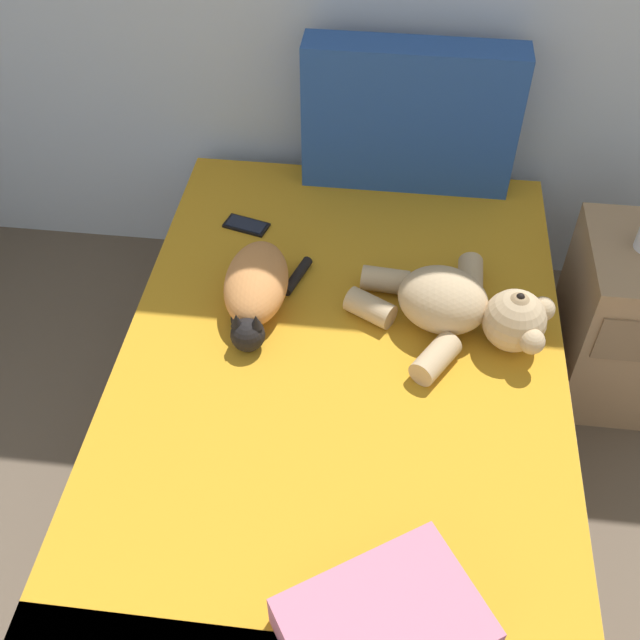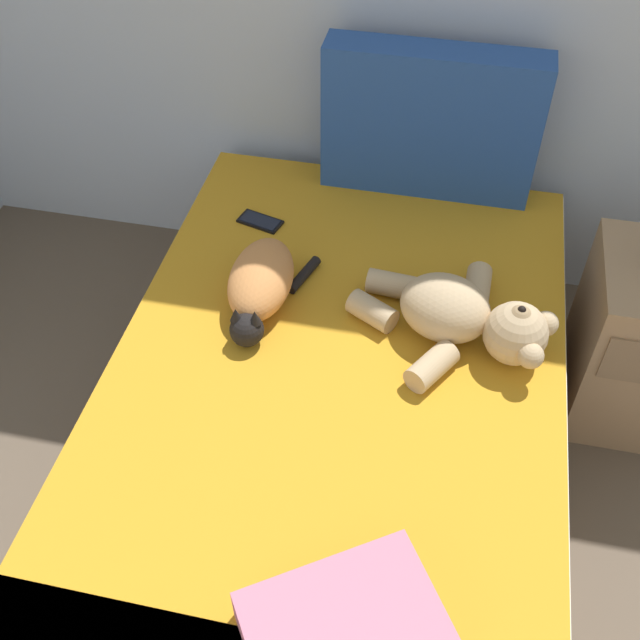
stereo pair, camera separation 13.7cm
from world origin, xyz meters
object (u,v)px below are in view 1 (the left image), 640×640
Objects in this scene: throw_pillow at (383,628)px; nightstand at (630,321)px; bed at (337,434)px; patterned_cushion at (410,118)px; teddy_bear at (463,307)px; cat at (256,288)px; cell_phone at (246,225)px.

nightstand is at bearing 57.91° from throw_pillow.
bed is at bearing -150.28° from nightstand.
patterned_cushion is 0.76m from teddy_bear.
teddy_bear is at bearing -74.83° from patterned_cushion.
throw_pillow reaches higher than bed.
cat is 0.39m from cell_phone.
throw_pillow is (0.54, -1.32, 0.05)m from cell_phone.
patterned_cushion reaches higher than throw_pillow.
bed is at bearing -59.08° from cell_phone.
nightstand is at bearing -27.90° from patterned_cushion.
cat reaches higher than nightstand.
teddy_bear is (0.61, -0.02, 0.01)m from cat.
patterned_cushion reaches higher than bed.
bed is 1.09m from patterned_cushion.
cat is at bearing 136.29° from bed.
nightstand is (1.31, -0.10, -0.21)m from cell_phone.
patterned_cushion is (0.14, 0.95, 0.52)m from bed.
cell_phone is 1.33m from nightstand.
nightstand is at bearing 25.95° from teddy_bear.
cell_phone is (-0.52, -0.32, -0.25)m from patterned_cushion.
patterned_cushion is 1.81× the size of throw_pillow.
patterned_cushion is at bearing 58.87° from cat.
bed is 0.53m from teddy_bear.
cat reaches higher than cell_phone.
throw_pillow is at bearing -67.80° from cell_phone.
throw_pillow is at bearing -76.76° from bed.
nightstand reaches higher than bed.
bed is 12.94× the size of cell_phone.
cell_phone is at bearing 175.76° from nightstand.
patterned_cushion is 1.66m from throw_pillow.
cat is 1.27m from nightstand.
bed is 0.50m from cat.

